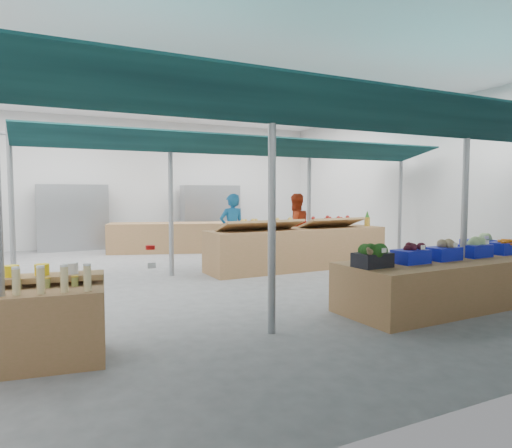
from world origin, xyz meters
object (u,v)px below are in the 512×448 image
at_px(veg_counter, 451,282).
at_px(fruit_counter, 298,249).
at_px(vendor_left, 232,230).
at_px(vendor_right, 295,227).
at_px(bottle_shelf, 14,324).

bearing_deg(veg_counter, fruit_counter, 92.84).
distance_m(vendor_left, vendor_right, 1.80).
height_order(fruit_counter, vendor_right, vendor_right).
xyz_separation_m(bottle_shelf, vendor_left, (4.58, 4.89, 0.45)).
height_order(veg_counter, vendor_left, vendor_left).
xyz_separation_m(fruit_counter, vendor_right, (0.60, 1.10, 0.41)).
distance_m(bottle_shelf, veg_counter, 6.10).
bearing_deg(bottle_shelf, fruit_counter, 41.59).
xyz_separation_m(veg_counter, fruit_counter, (-0.31, 4.07, 0.10)).
bearing_deg(vendor_right, bottle_shelf, 36.75).
distance_m(bottle_shelf, fruit_counter, 6.91).
xyz_separation_m(bottle_shelf, vendor_right, (6.38, 4.89, 0.45)).
height_order(bottle_shelf, vendor_left, vendor_left).
bearing_deg(veg_counter, vendor_left, 104.78).
height_order(vendor_left, vendor_right, same).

